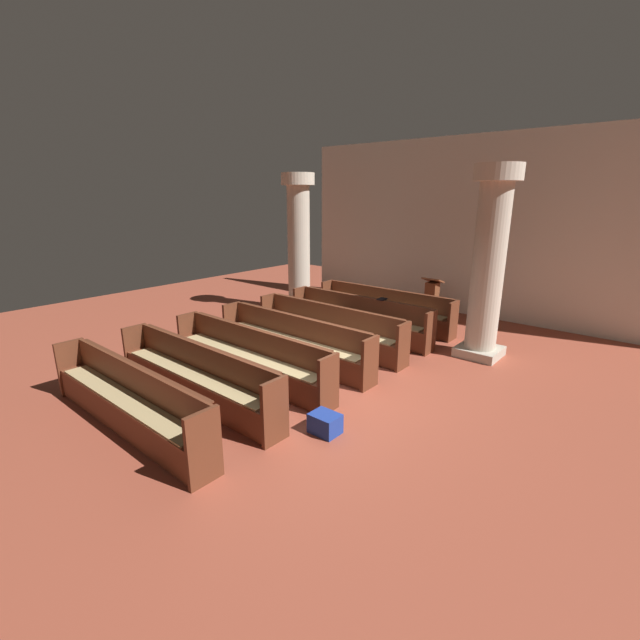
# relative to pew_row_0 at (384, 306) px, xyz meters

# --- Properties ---
(ground_plane) EXTENTS (19.20, 19.20, 0.00)m
(ground_plane) POSITION_rel_pew_row_0_xyz_m (1.10, -3.71, -0.47)
(ground_plane) COLOR #9E4733
(back_wall) EXTENTS (10.00, 0.16, 4.50)m
(back_wall) POSITION_rel_pew_row_0_xyz_m (1.10, 2.37, 1.78)
(back_wall) COLOR silver
(back_wall) RESTS_ON ground
(pew_row_0) EXTENTS (3.59, 0.46, 0.88)m
(pew_row_0) POSITION_rel_pew_row_0_xyz_m (0.00, 0.00, 0.00)
(pew_row_0) COLOR brown
(pew_row_0) RESTS_ON ground
(pew_row_1) EXTENTS (3.59, 0.46, 0.88)m
(pew_row_1) POSITION_rel_pew_row_0_xyz_m (0.00, -1.07, 0.00)
(pew_row_1) COLOR brown
(pew_row_1) RESTS_ON ground
(pew_row_2) EXTENTS (3.59, 0.47, 0.88)m
(pew_row_2) POSITION_rel_pew_row_0_xyz_m (0.00, -2.13, 0.00)
(pew_row_2) COLOR brown
(pew_row_2) RESTS_ON ground
(pew_row_3) EXTENTS (3.59, 0.46, 0.88)m
(pew_row_3) POSITION_rel_pew_row_0_xyz_m (0.00, -3.20, 0.00)
(pew_row_3) COLOR brown
(pew_row_3) RESTS_ON ground
(pew_row_4) EXTENTS (3.59, 0.46, 0.88)m
(pew_row_4) POSITION_rel_pew_row_0_xyz_m (0.00, -4.26, 0.00)
(pew_row_4) COLOR brown
(pew_row_4) RESTS_ON ground
(pew_row_5) EXTENTS (3.59, 0.47, 0.88)m
(pew_row_5) POSITION_rel_pew_row_0_xyz_m (0.00, -5.33, 0.00)
(pew_row_5) COLOR brown
(pew_row_5) RESTS_ON ground
(pew_row_6) EXTENTS (3.59, 0.46, 0.88)m
(pew_row_6) POSITION_rel_pew_row_0_xyz_m (0.00, -6.39, 0.00)
(pew_row_6) COLOR brown
(pew_row_6) RESTS_ON ground
(pillar_aisle_side) EXTENTS (0.85, 0.85, 3.61)m
(pillar_aisle_side) POSITION_rel_pew_row_0_xyz_m (2.58, -0.55, 1.41)
(pillar_aisle_side) COLOR #B6AD9A
(pillar_aisle_side) RESTS_ON ground
(pillar_far_side) EXTENTS (0.85, 0.85, 3.61)m
(pillar_far_side) POSITION_rel_pew_row_0_xyz_m (-2.53, -0.29, 1.41)
(pillar_far_side) COLOR #B6AD9A
(pillar_far_side) RESTS_ON ground
(lectern) EXTENTS (0.48, 0.45, 1.08)m
(lectern) POSITION_rel_pew_row_0_xyz_m (0.62, 1.26, -0.02)
(lectern) COLOR brown
(lectern) RESTS_ON ground
(hymn_book) EXTENTS (0.15, 0.21, 0.03)m
(hymn_book) POSITION_rel_pew_row_0_xyz_m (0.48, -0.87, 0.42)
(hymn_book) COLOR black
(hymn_book) RESTS_ON pew_row_1
(kneeler_box_blue) EXTENTS (0.39, 0.31, 0.27)m
(kneeler_box_blue) POSITION_rel_pew_row_0_xyz_m (2.09, -4.75, -0.33)
(kneeler_box_blue) COLOR navy
(kneeler_box_blue) RESTS_ON ground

